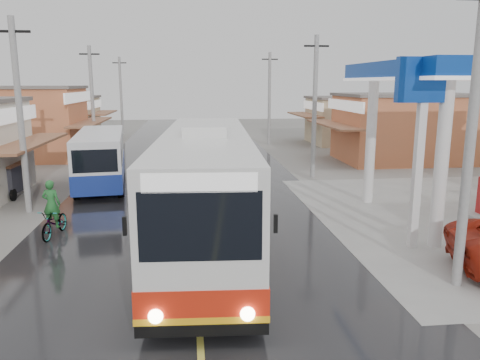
{
  "coord_description": "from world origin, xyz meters",
  "views": [
    {
      "loc": [
        -0.15,
        -11.15,
        5.41
      ],
      "look_at": [
        1.75,
        6.05,
        1.8
      ],
      "focal_mm": 35.0,
      "sensor_mm": 36.0,
      "label": 1
    }
  ],
  "objects_px": {
    "coach_bus": "(206,187)",
    "cyclist": "(54,218)",
    "tricycle_near": "(7,178)",
    "second_bus": "(101,157)"
  },
  "relations": [
    {
      "from": "coach_bus",
      "to": "second_bus",
      "type": "distance_m",
      "value": 11.28
    },
    {
      "from": "coach_bus",
      "to": "cyclist",
      "type": "xyz_separation_m",
      "value": [
        -5.38,
        1.36,
        -1.29
      ]
    },
    {
      "from": "tricycle_near",
      "to": "cyclist",
      "type": "bearing_deg",
      "value": -55.65
    },
    {
      "from": "second_bus",
      "to": "cyclist",
      "type": "relative_size",
      "value": 4.13
    },
    {
      "from": "cyclist",
      "to": "tricycle_near",
      "type": "xyz_separation_m",
      "value": [
        -3.9,
        6.44,
        0.24
      ]
    },
    {
      "from": "tricycle_near",
      "to": "coach_bus",
      "type": "bearing_deg",
      "value": -36.88
    },
    {
      "from": "second_bus",
      "to": "tricycle_near",
      "type": "distance_m",
      "value": 4.65
    },
    {
      "from": "coach_bus",
      "to": "cyclist",
      "type": "height_order",
      "value": "coach_bus"
    },
    {
      "from": "cyclist",
      "to": "tricycle_near",
      "type": "distance_m",
      "value": 7.53
    },
    {
      "from": "coach_bus",
      "to": "tricycle_near",
      "type": "height_order",
      "value": "coach_bus"
    }
  ]
}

